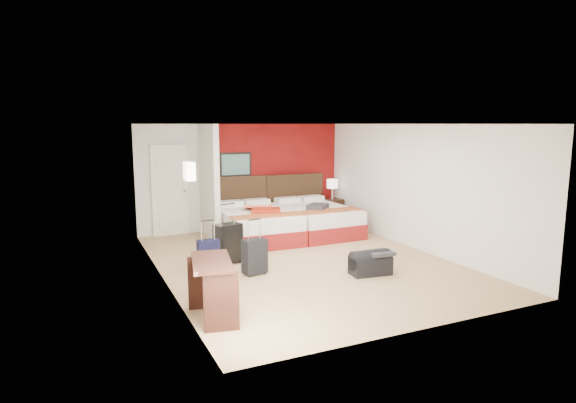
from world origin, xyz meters
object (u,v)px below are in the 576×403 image
suitcase_charcoal (255,258)px  suitcase_navy (209,256)px  bed_left (256,225)px  table_lamp (332,189)px  suitcase_black (228,245)px  red_suitcase_open (262,209)px  duffel_bag (370,264)px  nightstand (332,211)px  bed_right (315,220)px  desk (212,290)px

suitcase_charcoal → suitcase_navy: size_ratio=1.12×
bed_left → suitcase_navy: size_ratio=4.15×
table_lamp → suitcase_black: 4.24m
bed_left → table_lamp: size_ratio=4.18×
bed_left → red_suitcase_open: 0.39m
duffel_bag → table_lamp: bearing=75.5°
bed_left → red_suitcase_open: bearing=-43.3°
nightstand → table_lamp: (0.00, 0.00, 0.56)m
suitcase_black → suitcase_charcoal: 0.83m
table_lamp → duffel_bag: bearing=-111.0°
bed_left → bed_right: size_ratio=1.01×
nightstand → desk: 6.45m
red_suitcase_open → table_lamp: table_lamp is taller
suitcase_charcoal → desk: (-1.16, -1.53, 0.11)m
nightstand → suitcase_charcoal: bearing=-140.7°
bed_right → suitcase_navy: bed_right is taller
duffel_bag → nightstand: bearing=75.5°
red_suitcase_open → suitcase_black: 1.89m
suitcase_black → duffel_bag: bearing=-54.2°
nightstand → suitcase_charcoal: 4.55m
nightstand → duffel_bag: bearing=-115.5°
suitcase_black → desk: 2.52m
bed_right → nightstand: bearing=41.0°
desk → nightstand: bearing=58.0°
nightstand → duffel_bag: nightstand is taller
bed_left → desk: 4.36m
duffel_bag → desk: size_ratio=0.70×
nightstand → suitcase_black: suitcase_black is taller
table_lamp → suitcase_navy: size_ratio=0.99×
bed_right → duffel_bag: 3.14m
table_lamp → suitcase_charcoal: size_ratio=0.89×
duffel_bag → desk: desk is taller
suitcase_black → suitcase_charcoal: size_ratio=1.23×
bed_left → nightstand: (2.37, 0.85, -0.01)m
table_lamp → suitcase_navy: (-3.93, -2.63, -0.62)m
bed_left → suitcase_charcoal: bearing=-109.9°
red_suitcase_open → nightstand: size_ratio=1.34×
suitcase_black → desk: bearing=-127.3°
table_lamp → duffel_bag: 4.29m
table_lamp → suitcase_navy: table_lamp is taller
suitcase_navy → desk: size_ratio=0.53×
table_lamp → desk: (-4.44, -4.68, -0.47)m
suitcase_black → suitcase_navy: bearing=-162.6°
duffel_bag → suitcase_charcoal: bearing=162.1°
desk → suitcase_navy: bearing=87.6°
bed_left → suitcase_black: suitcase_black is taller
red_suitcase_open → suitcase_charcoal: (-1.01, -2.20, -0.40)m
bed_right → suitcase_black: size_ratio=2.98×
table_lamp → bed_left: bearing=-160.4°
bed_left → suitcase_black: (-1.12, -1.50, 0.03)m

